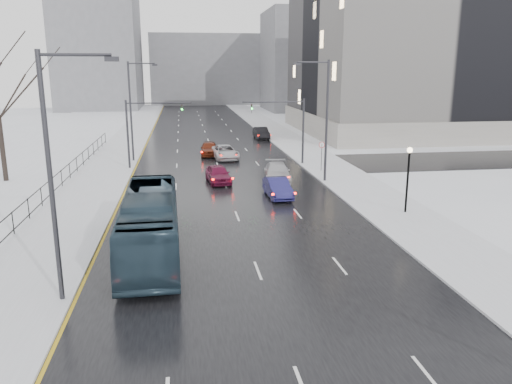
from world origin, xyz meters
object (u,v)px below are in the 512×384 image
sedan_center_near (218,174)px  sedan_right_near (278,188)px  streetlight_l_far (133,106)px  sedan_right_cross (225,152)px  no_uturn_sign (322,148)px  sedan_center_far (209,148)px  bus (150,224)px  streetlight_l_near (56,167)px  mast_signal_left (139,126)px  lamppost_r_mid (408,170)px  streetlight_r_mid (324,115)px  sedan_right_distant (261,133)px  mast_signal_right (293,123)px  sedan_right_far (277,172)px  tree_park_e (7,182)px

sedan_center_near → sedan_right_near: bearing=-60.3°
streetlight_l_far → sedan_right_cross: streetlight_l_far is taller
sedan_right_cross → no_uturn_sign: bearing=-51.2°
streetlight_l_far → sedan_right_near: streetlight_l_far is taller
sedan_center_far → bus: bearing=-96.3°
streetlight_l_near → mast_signal_left: size_ratio=1.54×
lamppost_r_mid → bus: 16.90m
mast_signal_left → sedan_center_near: bearing=-45.9°
streetlight_r_mid → lamppost_r_mid: (2.83, -10.00, -2.67)m
sedan_center_near → bus: bearing=-112.3°
mast_signal_left → sedan_right_cross: 9.88m
no_uturn_sign → sedan_right_near: 10.38m
streetlight_l_near → sedan_right_cross: (9.17, 32.13, -4.85)m
streetlight_r_mid → sedan_right_distant: bearing=92.1°
mast_signal_right → sedan_right_distant: size_ratio=1.37×
sedan_right_cross → sedan_center_far: size_ratio=1.14×
streetlight_l_far → mast_signal_right: size_ratio=1.54×
streetlight_l_far → sedan_right_near: bearing=-54.8°
streetlight_l_far → sedan_center_near: (7.67, -11.04, -4.84)m
bus → streetlight_l_near: bearing=-123.4°
mast_signal_left → sedan_right_far: mast_signal_left is taller
lamppost_r_mid → bus: size_ratio=0.37×
tree_park_e → no_uturn_sign: 27.50m
tree_park_e → lamppost_r_mid: bearing=-25.6°
streetlight_l_near → sedan_right_cross: bearing=74.1°
sedan_right_far → sedan_right_distant: sedan_right_distant is taller
streetlight_l_far → mast_signal_right: (15.49, -4.00, -1.51)m
tree_park_e → no_uturn_sign: size_ratio=5.00×
tree_park_e → streetlight_r_mid: bearing=-8.6°
lamppost_r_mid → sedan_center_near: 16.03m
bus → sedan_center_far: bus is taller
sedan_right_cross → mast_signal_left: bearing=-160.0°
bus → sedan_center_near: size_ratio=2.67×
lamppost_r_mid → bus: lamppost_r_mid is taller
streetlight_l_near → lamppost_r_mid: bearing=27.6°
mast_signal_right → bus: size_ratio=0.56×
mast_signal_right → sedan_right_far: 8.29m
streetlight_l_far → bus: streetlight_l_far is taller
lamppost_r_mid → streetlight_r_mid: bearing=105.8°
bus → sedan_center_near: bus is taller
lamppost_r_mid → bus: (-16.08, -5.06, -1.29)m
tree_park_e → sedan_center_far: size_ratio=2.96×
mast_signal_left → streetlight_l_near: bearing=-91.7°
streetlight_l_near → sedan_right_near: 19.98m
mast_signal_left → no_uturn_sign: bearing=-13.6°
sedan_right_cross → sedan_center_far: sedan_center_far is taller
streetlight_l_far → sedan_right_distant: size_ratio=2.11×
tree_park_e → sedan_center_far: tree_park_e is taller
no_uturn_sign → streetlight_l_far: bearing=155.3°
lamppost_r_mid → sedan_center_far: size_ratio=0.94×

